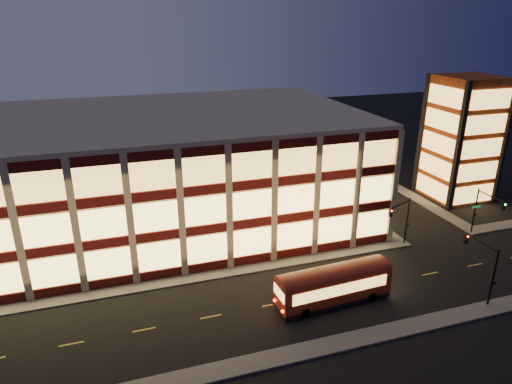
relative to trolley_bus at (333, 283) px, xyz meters
name	(u,v)px	position (x,y,z in m)	size (l,w,h in m)	color
ground	(217,280)	(-9.66, 7.38, -2.11)	(200.00, 200.00, 0.00)	black
sidewalk_office_south	(187,279)	(-12.66, 8.38, -2.04)	(54.00, 2.00, 0.15)	#514F4C
sidewalk_office_east	(338,197)	(13.34, 24.38, -2.04)	(2.00, 30.00, 0.15)	#514F4C
sidewalk_tower_south	(510,224)	(30.34, 8.38, -2.04)	(14.00, 2.00, 0.15)	#514F4C
sidewalk_tower_west	(399,189)	(24.34, 24.38, -2.04)	(2.00, 30.00, 0.15)	#514F4C
sidewalk_near	(255,363)	(-9.66, -5.62, -2.04)	(100.00, 2.00, 0.15)	#514F4C
office_building	(163,169)	(-12.58, 24.29, 5.14)	(50.45, 30.45, 14.50)	tan
stair_tower	(462,139)	(30.29, 19.33, 6.88)	(8.60, 8.60, 18.00)	#8C3814
traffic_signal_far	(401,216)	(12.55, 7.62, 2.00)	(3.79, 1.87, 6.00)	black
traffic_signal_right	(485,207)	(23.84, 6.76, 1.99)	(1.20, 4.37, 6.00)	black
traffic_signal_near	(483,260)	(13.84, -3.65, 2.02)	(0.32, 4.45, 6.00)	black
trolley_bus	(333,283)	(0.00, 0.00, 0.00)	(11.38, 3.46, 3.81)	maroon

